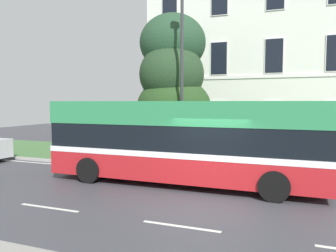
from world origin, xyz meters
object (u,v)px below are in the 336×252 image
(street_lamp_post, at_px, (182,68))
(single_decker_bus, at_px, (183,140))
(georgian_townhouse, at_px, (303,40))
(evergreen_tree, at_px, (173,102))

(street_lamp_post, bearing_deg, single_decker_bus, -70.21)
(georgian_townhouse, bearing_deg, street_lamp_post, -115.42)
(georgian_townhouse, relative_size, single_decker_bus, 1.96)
(georgian_townhouse, relative_size, evergreen_tree, 2.47)
(single_decker_bus, xyz_separation_m, street_lamp_post, (-0.91, 2.52, 2.92))
(georgian_townhouse, height_order, single_decker_bus, georgian_townhouse)
(georgian_townhouse, height_order, evergreen_tree, georgian_townhouse)
(evergreen_tree, relative_size, single_decker_bus, 0.79)
(single_decker_bus, relative_size, street_lamp_post, 1.30)
(georgian_townhouse, xyz_separation_m, evergreen_tree, (-6.35, -8.68, -4.26))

